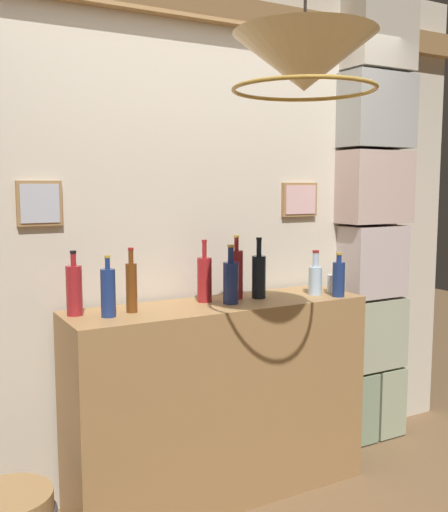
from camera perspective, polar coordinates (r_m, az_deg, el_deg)
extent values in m
cube|color=beige|center=(3.23, -3.02, 3.06)|extent=(3.77, 0.08, 2.83)
cube|color=#9E7547|center=(3.30, -2.66, 23.02)|extent=(3.77, 0.10, 0.14)
cube|color=#9E7547|center=(2.91, -17.49, 4.90)|extent=(0.21, 0.03, 0.21)
cube|color=#B3B6C4|center=(2.89, -17.43, 4.89)|extent=(0.18, 0.01, 0.18)
cube|color=#9E7547|center=(3.54, 7.30, 5.45)|extent=(0.24, 0.03, 0.20)
cube|color=beige|center=(3.52, 7.46, 5.45)|extent=(0.21, 0.01, 0.17)
cube|color=gray|center=(3.98, 12.25, -13.89)|extent=(0.22, 0.28, 0.44)
cube|color=#9EAA89|center=(4.13, 14.80, -13.17)|extent=(0.22, 0.28, 0.44)
cube|color=#A5AD91|center=(3.92, 13.74, -7.16)|extent=(0.44, 0.28, 0.44)
cube|color=beige|center=(3.83, 13.94, -0.43)|extent=(0.41, 0.28, 0.44)
cube|color=#C6A99E|center=(3.80, 14.14, 6.50)|extent=(0.46, 0.28, 0.44)
cube|color=#A0A19D|center=(3.83, 14.35, 13.44)|extent=(0.46, 0.28, 0.44)
cube|color=beige|center=(3.91, 14.57, 20.19)|extent=(0.43, 0.28, 0.44)
cube|color=#9E7547|center=(3.16, -0.45, -13.80)|extent=(1.58, 0.44, 1.03)
cylinder|color=maroon|center=(2.81, -14.33, -3.28)|extent=(0.07, 0.07, 0.23)
cylinder|color=maroon|center=(2.79, -14.42, -0.34)|extent=(0.03, 0.03, 0.06)
cylinder|color=black|center=(2.79, -14.44, 0.38)|extent=(0.03, 0.03, 0.01)
cylinder|color=silver|center=(3.28, 8.85, -2.39)|extent=(0.07, 0.07, 0.15)
cylinder|color=silver|center=(3.27, 8.88, -0.36)|extent=(0.03, 0.03, 0.08)
cylinder|color=maroon|center=(3.26, 8.90, 0.44)|extent=(0.04, 0.04, 0.01)
cylinder|color=maroon|center=(3.12, 1.21, -1.82)|extent=(0.07, 0.07, 0.26)
cylinder|color=maroon|center=(3.10, 1.21, 1.18)|extent=(0.02, 0.02, 0.07)
cylinder|color=#B7932D|center=(3.10, 1.22, 1.92)|extent=(0.03, 0.03, 0.01)
cylinder|color=black|center=(3.14, 3.39, -2.06)|extent=(0.07, 0.07, 0.23)
cylinder|color=black|center=(3.12, 3.41, 0.80)|extent=(0.03, 0.03, 0.09)
cylinder|color=black|center=(3.12, 3.42, 1.70)|extent=(0.03, 0.03, 0.01)
cylinder|color=navy|center=(3.24, 11.06, -2.25)|extent=(0.07, 0.07, 0.19)
cylinder|color=navy|center=(3.23, 11.10, -0.25)|extent=(0.03, 0.03, 0.04)
cylinder|color=#B7932D|center=(3.23, 11.11, 0.21)|extent=(0.03, 0.03, 0.01)
cylinder|color=navy|center=(2.74, -11.18, -3.54)|extent=(0.07, 0.07, 0.22)
cylinder|color=navy|center=(2.72, -11.25, -0.71)|extent=(0.02, 0.02, 0.05)
cylinder|color=#B7932D|center=(2.72, -11.26, -0.06)|extent=(0.03, 0.03, 0.01)
cylinder|color=brown|center=(2.82, -8.97, -3.09)|extent=(0.05, 0.05, 0.23)
cylinder|color=brown|center=(2.80, -9.03, -0.08)|extent=(0.02, 0.02, 0.06)
cylinder|color=maroon|center=(2.80, -9.04, 0.69)|extent=(0.03, 0.03, 0.01)
cylinder|color=navy|center=(2.99, 0.66, -2.64)|extent=(0.08, 0.08, 0.21)
cylinder|color=navy|center=(2.97, 0.66, 0.12)|extent=(0.03, 0.03, 0.08)
cylinder|color=#B7932D|center=(2.97, 0.66, 0.98)|extent=(0.03, 0.03, 0.01)
cylinder|color=maroon|center=(3.04, -1.90, -2.33)|extent=(0.08, 0.08, 0.23)
cylinder|color=maroon|center=(3.02, -1.92, 0.60)|extent=(0.02, 0.02, 0.08)
cylinder|color=maroon|center=(3.01, -1.92, 1.48)|extent=(0.03, 0.03, 0.01)
cylinder|color=silver|center=(3.38, 10.56, -2.64)|extent=(0.07, 0.07, 0.10)
cone|color=beige|center=(2.34, 7.80, 18.12)|extent=(0.55, 0.55, 0.21)
torus|color=#AD8433|center=(2.32, 7.76, 15.71)|extent=(0.55, 0.55, 0.02)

